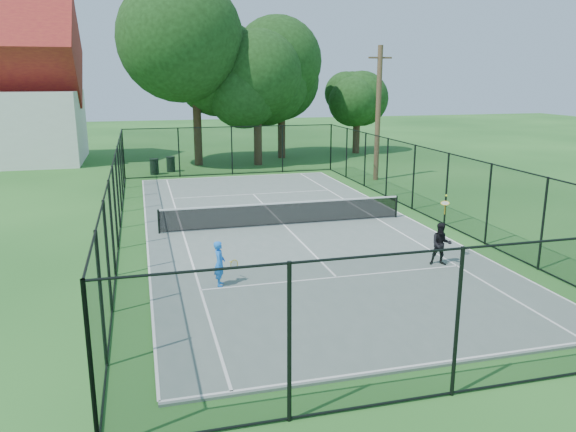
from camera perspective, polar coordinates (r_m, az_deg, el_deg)
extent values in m
plane|color=#1C4F1B|center=(23.04, -0.41, -1.06)|extent=(120.00, 120.00, 0.00)
cube|color=slate|center=(23.03, -0.41, -0.98)|extent=(11.00, 24.00, 0.06)
cylinder|color=black|center=(22.23, -12.99, -0.55)|extent=(0.08, 0.08, 0.95)
cylinder|color=black|center=(24.59, 10.95, 0.94)|extent=(0.08, 0.08, 0.95)
cube|color=black|center=(22.90, -0.41, 0.24)|extent=(10.00, 0.03, 0.88)
cube|color=white|center=(22.80, -0.41, 1.32)|extent=(10.00, 0.05, 0.06)
cylinder|color=#332114|center=(39.38, -9.16, 8.41)|extent=(0.56, 0.56, 4.53)
sphere|color=black|center=(39.21, -9.41, 14.69)|extent=(8.18, 8.18, 8.18)
cylinder|color=#332114|center=(39.08, -3.08, 7.72)|extent=(0.56, 0.56, 3.44)
sphere|color=black|center=(38.86, -3.14, 12.50)|extent=(6.17, 6.17, 6.17)
cylinder|color=#332114|center=(42.47, -0.66, 8.77)|extent=(0.56, 0.56, 4.23)
sphere|color=black|center=(42.29, -0.67, 13.89)|extent=(6.71, 6.71, 6.71)
cylinder|color=#332114|center=(45.55, 6.95, 8.06)|extent=(0.56, 0.56, 2.70)
sphere|color=black|center=(45.36, 7.04, 11.24)|extent=(4.72, 4.72, 4.72)
cylinder|color=black|center=(36.19, -13.43, 4.86)|extent=(0.54, 0.54, 0.95)
cylinder|color=black|center=(36.12, -13.47, 5.64)|extent=(0.58, 0.58, 0.05)
cylinder|color=black|center=(37.05, -11.82, 5.14)|extent=(0.54, 0.54, 0.93)
cylinder|color=black|center=(36.98, -11.86, 5.88)|extent=(0.58, 0.58, 0.05)
cylinder|color=#4C3823|center=(33.46, 9.13, 10.17)|extent=(0.30, 0.30, 7.70)
cube|color=#4C3823|center=(33.41, 9.35, 15.58)|extent=(1.40, 0.10, 0.10)
imported|color=blue|center=(16.40, -6.97, -4.80)|extent=(0.40, 0.53, 1.33)
torus|color=gold|center=(16.64, -5.49, -4.91)|extent=(0.27, 0.18, 0.29)
cylinder|color=silver|center=(16.64, -5.49, -4.91)|extent=(0.23, 0.15, 0.25)
imported|color=black|center=(18.69, 15.29, -2.76)|extent=(0.81, 0.72, 1.39)
torus|color=gold|center=(18.79, 15.67, 1.27)|extent=(0.30, 0.28, 0.14)
cylinder|color=silver|center=(18.79, 15.67, 1.27)|extent=(0.26, 0.24, 0.11)
sphere|color=#CCE526|center=(18.93, 15.79, 2.01)|extent=(0.07, 0.07, 0.07)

